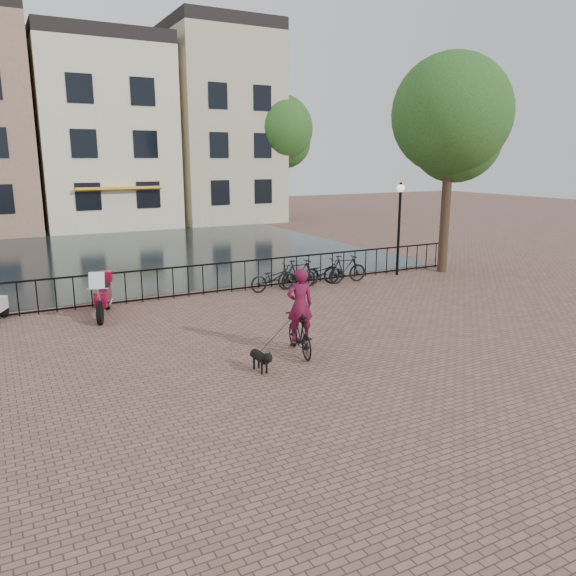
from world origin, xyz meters
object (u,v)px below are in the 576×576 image
cyclist (300,317)px  dog (260,360)px  lamp_post (400,213)px  motorcycle (103,291)px

cyclist → dog: bearing=34.7°
lamp_post → motorcycle: lamp_post is taller
cyclist → lamp_post: bearing=-130.5°
motorcycle → cyclist: bearing=-40.4°
dog → motorcycle: size_ratio=0.36×
lamp_post → motorcycle: (-11.07, -0.75, -1.63)m
lamp_post → cyclist: (-7.68, -6.08, -1.49)m
dog → lamp_post: bearing=32.8°
motorcycle → lamp_post: bearing=21.1°
lamp_post → dog: size_ratio=4.46×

